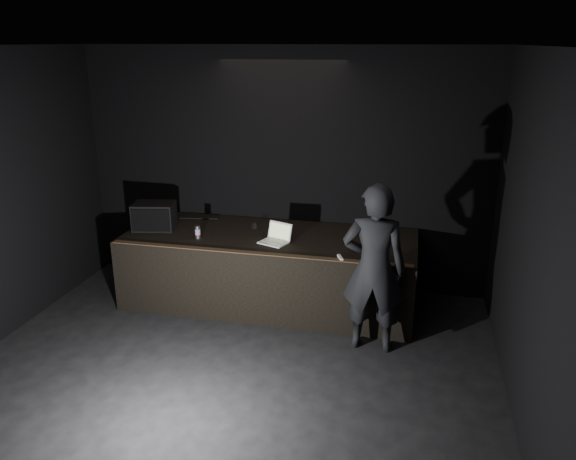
% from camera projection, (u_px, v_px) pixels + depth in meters
% --- Properties ---
extents(ground, '(7.00, 7.00, 0.00)m').
position_uv_depth(ground, '(201.00, 420.00, 5.53)').
color(ground, black).
rests_on(ground, ground).
extents(room_walls, '(6.10, 7.10, 3.52)m').
position_uv_depth(room_walls, '(190.00, 225.00, 4.88)').
color(room_walls, black).
rests_on(room_walls, ground).
extents(stage_riser, '(4.00, 1.50, 1.00)m').
position_uv_depth(stage_riser, '(270.00, 269.00, 7.89)').
color(stage_riser, black).
rests_on(stage_riser, ground).
extents(riser_lip, '(3.92, 0.10, 0.01)m').
position_uv_depth(riser_lip, '(256.00, 253.00, 7.07)').
color(riser_lip, brown).
rests_on(riser_lip, stage_riser).
extents(stage_monitor, '(0.63, 0.51, 0.38)m').
position_uv_depth(stage_monitor, '(154.00, 216.00, 7.94)').
color(stage_monitor, black).
rests_on(stage_monitor, stage_riser).
extents(cable, '(0.97, 0.18, 0.02)m').
position_uv_depth(cable, '(186.00, 218.00, 8.44)').
color(cable, black).
rests_on(cable, stage_riser).
extents(laptop, '(0.45, 0.43, 0.25)m').
position_uv_depth(laptop, '(276.00, 237.00, 7.46)').
color(laptop, silver).
rests_on(laptop, stage_riser).
extents(beer_can, '(0.07, 0.07, 0.18)m').
position_uv_depth(beer_can, '(198.00, 232.00, 7.59)').
color(beer_can, silver).
rests_on(beer_can, stage_riser).
extents(plastic_cup, '(0.07, 0.07, 0.09)m').
position_uv_depth(plastic_cup, '(254.00, 226.00, 7.95)').
color(plastic_cup, white).
rests_on(plastic_cup, stage_riser).
extents(wii_remote, '(0.10, 0.17, 0.03)m').
position_uv_depth(wii_remote, '(340.00, 258.00, 6.90)').
color(wii_remote, white).
rests_on(wii_remote, stage_riser).
extents(person, '(0.75, 0.49, 2.05)m').
position_uv_depth(person, '(374.00, 269.00, 6.53)').
color(person, black).
rests_on(person, ground).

